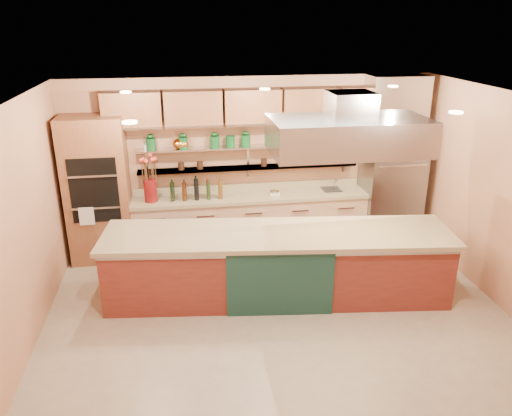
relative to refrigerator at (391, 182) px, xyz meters
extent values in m
cube|color=tan|center=(-2.35, -2.14, -1.06)|extent=(6.00, 5.00, 0.02)
cube|color=black|center=(-2.35, -2.14, 1.75)|extent=(6.00, 5.00, 0.02)
cube|color=tan|center=(-2.35, 0.36, 0.35)|extent=(6.00, 0.04, 2.80)
cube|color=tan|center=(-2.35, -4.64, 0.35)|extent=(6.00, 0.04, 2.80)
cube|color=tan|center=(-5.35, -2.14, 0.35)|extent=(0.04, 5.00, 2.80)
cube|color=tan|center=(0.65, -2.14, 0.35)|extent=(0.04, 5.00, 2.80)
cube|color=brown|center=(-4.80, 0.04, 0.10)|extent=(0.95, 0.64, 2.30)
cube|color=gray|center=(0.00, 0.00, 0.00)|extent=(0.95, 0.72, 2.10)
cube|color=tan|center=(-2.40, 0.06, -0.58)|extent=(3.84, 0.64, 0.93)
cube|color=#B1B4B8|center=(-2.40, 0.23, 0.30)|extent=(3.60, 0.26, 0.03)
cube|color=#B1B4B8|center=(-2.40, 0.23, 0.65)|extent=(3.60, 0.26, 0.03)
cube|color=brown|center=(-2.35, 0.18, 1.30)|extent=(4.60, 0.36, 0.55)
cube|color=#B1B4B8|center=(-1.37, -1.57, 1.20)|extent=(2.00, 1.00, 0.45)
cube|color=#FFE5A5|center=(-2.35, -1.94, 1.72)|extent=(4.00, 2.80, 0.02)
cube|color=maroon|center=(-2.27, -1.57, -0.57)|extent=(4.68, 1.52, 0.96)
cylinder|color=#610E10|center=(-4.00, 0.01, 0.06)|extent=(0.25, 0.25, 0.36)
cube|color=black|center=(-3.28, 0.01, 0.02)|extent=(0.91, 0.52, 0.28)
cube|color=silver|center=(-2.01, 0.01, -0.08)|extent=(0.18, 0.16, 0.09)
cylinder|color=silver|center=(-0.96, 0.11, -0.02)|extent=(0.03, 0.03, 0.20)
ellipsoid|color=orange|center=(-3.52, 0.23, 0.74)|extent=(0.24, 0.24, 0.16)
cylinder|color=#0F461B|center=(-2.70, 0.23, 0.75)|extent=(0.17, 0.17, 0.17)
camera|label=1|loc=(-3.52, -7.58, 2.62)|focal=35.00mm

